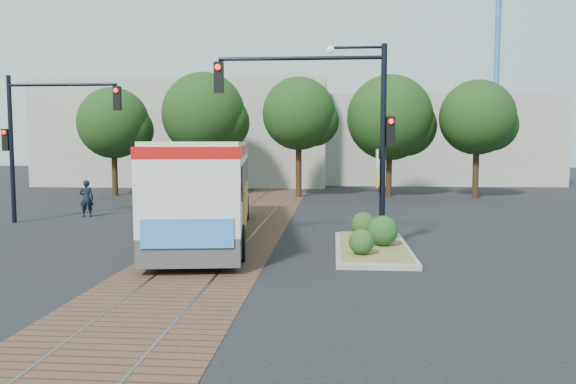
{
  "coord_description": "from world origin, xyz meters",
  "views": [
    {
      "loc": [
        3.63,
        -17.94,
        3.27
      ],
      "look_at": [
        2.07,
        1.12,
        1.6
      ],
      "focal_mm": 35.0,
      "sensor_mm": 36.0,
      "label": 1
    }
  ],
  "objects_px": {
    "signal_pole_left": "(37,128)",
    "parked_car": "(181,194)",
    "city_bus": "(208,184)",
    "traffic_island": "(373,240)",
    "signal_pole_main": "(342,114)",
    "officer": "(87,198)"
  },
  "relations": [
    {
      "from": "signal_pole_left",
      "to": "parked_car",
      "type": "height_order",
      "value": "signal_pole_left"
    },
    {
      "from": "officer",
      "to": "signal_pole_main",
      "type": "bearing_deg",
      "value": 134.58
    },
    {
      "from": "signal_pole_left",
      "to": "parked_car",
      "type": "relative_size",
      "value": 1.29
    },
    {
      "from": "traffic_island",
      "to": "parked_car",
      "type": "relative_size",
      "value": 1.11
    },
    {
      "from": "traffic_island",
      "to": "officer",
      "type": "distance_m",
      "value": 13.97
    },
    {
      "from": "city_bus",
      "to": "signal_pole_left",
      "type": "xyz_separation_m",
      "value": [
        -7.59,
        2.53,
        2.02
      ]
    },
    {
      "from": "officer",
      "to": "parked_car",
      "type": "distance_m",
      "value": 5.29
    },
    {
      "from": "city_bus",
      "to": "signal_pole_left",
      "type": "distance_m",
      "value": 8.25
    },
    {
      "from": "city_bus",
      "to": "signal_pole_left",
      "type": "relative_size",
      "value": 2.1
    },
    {
      "from": "traffic_island",
      "to": "signal_pole_main",
      "type": "height_order",
      "value": "signal_pole_main"
    },
    {
      "from": "city_bus",
      "to": "traffic_island",
      "type": "xyz_separation_m",
      "value": [
        5.6,
        -2.37,
        -1.51
      ]
    },
    {
      "from": "city_bus",
      "to": "traffic_island",
      "type": "distance_m",
      "value": 6.26
    },
    {
      "from": "signal_pole_main",
      "to": "signal_pole_left",
      "type": "distance_m",
      "value": 13.14
    },
    {
      "from": "signal_pole_left",
      "to": "parked_car",
      "type": "distance_m",
      "value": 8.19
    },
    {
      "from": "city_bus",
      "to": "signal_pole_left",
      "type": "bearing_deg",
      "value": 153.62
    },
    {
      "from": "signal_pole_left",
      "to": "parked_car",
      "type": "bearing_deg",
      "value": 56.47
    },
    {
      "from": "signal_pole_main",
      "to": "parked_car",
      "type": "height_order",
      "value": "signal_pole_main"
    },
    {
      "from": "signal_pole_main",
      "to": "officer",
      "type": "relative_size",
      "value": 3.65
    },
    {
      "from": "city_bus",
      "to": "signal_pole_main",
      "type": "height_order",
      "value": "signal_pole_main"
    },
    {
      "from": "signal_pole_main",
      "to": "parked_car",
      "type": "relative_size",
      "value": 1.29
    },
    {
      "from": "signal_pole_main",
      "to": "signal_pole_left",
      "type": "relative_size",
      "value": 1.0
    },
    {
      "from": "signal_pole_main",
      "to": "traffic_island",
      "type": "bearing_deg",
      "value": -5.36
    }
  ]
}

